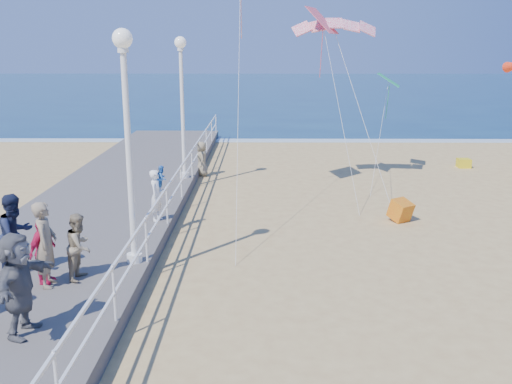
{
  "coord_description": "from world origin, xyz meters",
  "views": [
    {
      "loc": [
        -2.36,
        -12.62,
        5.3
      ],
      "look_at": [
        -2.5,
        2.0,
        1.6
      ],
      "focal_mm": 40.0,
      "sensor_mm": 36.0,
      "label": 1
    }
  ],
  "objects_px": {
    "box_kite": "(401,212)",
    "spectator_5": "(19,284)",
    "spectator_1": "(80,246)",
    "spectator_7": "(16,235)",
    "lamp_post_far": "(182,93)",
    "spectator_6": "(46,244)",
    "beach_chair_left": "(464,163)",
    "toddler_held": "(162,178)",
    "woman_holding_toddler": "(157,195)",
    "spectator_3": "(43,251)",
    "lamp_post_mid": "(127,124)",
    "beach_walker_c": "(202,159)"
  },
  "relations": [
    {
      "from": "spectator_6",
      "to": "box_kite",
      "type": "xyz_separation_m",
      "value": [
        8.87,
        5.98,
        -1.02
      ]
    },
    {
      "from": "spectator_1",
      "to": "spectator_7",
      "type": "relative_size",
      "value": 0.8
    },
    {
      "from": "woman_holding_toddler",
      "to": "spectator_1",
      "type": "xyz_separation_m",
      "value": [
        -0.9,
        -4.33,
        -0.02
      ]
    },
    {
      "from": "toddler_held",
      "to": "beach_chair_left",
      "type": "distance_m",
      "value": 15.49
    },
    {
      "from": "lamp_post_far",
      "to": "spectator_6",
      "type": "height_order",
      "value": "lamp_post_far"
    },
    {
      "from": "lamp_post_far",
      "to": "beach_walker_c",
      "type": "distance_m",
      "value": 3.6
    },
    {
      "from": "spectator_1",
      "to": "beach_walker_c",
      "type": "xyz_separation_m",
      "value": [
        1.42,
        12.04,
        -0.39
      ]
    },
    {
      "from": "lamp_post_far",
      "to": "spectator_7",
      "type": "height_order",
      "value": "lamp_post_far"
    },
    {
      "from": "spectator_1",
      "to": "spectator_7",
      "type": "xyz_separation_m",
      "value": [
        -1.45,
        0.2,
        0.19
      ]
    },
    {
      "from": "lamp_post_far",
      "to": "beach_walker_c",
      "type": "height_order",
      "value": "lamp_post_far"
    },
    {
      "from": "lamp_post_far",
      "to": "woman_holding_toddler",
      "type": "distance_m",
      "value": 6.19
    },
    {
      "from": "spectator_1",
      "to": "beach_chair_left",
      "type": "xyz_separation_m",
      "value": [
        13.19,
        13.99,
        -0.93
      ]
    },
    {
      "from": "lamp_post_mid",
      "to": "spectator_5",
      "type": "distance_m",
      "value": 4.37
    },
    {
      "from": "lamp_post_mid",
      "to": "spectator_6",
      "type": "relative_size",
      "value": 2.89
    },
    {
      "from": "lamp_post_mid",
      "to": "beach_walker_c",
      "type": "xyz_separation_m",
      "value": [
        0.47,
        11.06,
        -2.92
      ]
    },
    {
      "from": "spectator_1",
      "to": "spectator_3",
      "type": "bearing_deg",
      "value": 117.99
    },
    {
      "from": "spectator_3",
      "to": "spectator_6",
      "type": "distance_m",
      "value": 0.27
    },
    {
      "from": "beach_chair_left",
      "to": "spectator_3",
      "type": "bearing_deg",
      "value": -134.2
    },
    {
      "from": "beach_chair_left",
      "to": "lamp_post_mid",
      "type": "bearing_deg",
      "value": -133.28
    },
    {
      "from": "box_kite",
      "to": "spectator_5",
      "type": "bearing_deg",
      "value": -170.67
    },
    {
      "from": "spectator_1",
      "to": "spectator_3",
      "type": "xyz_separation_m",
      "value": [
        -0.7,
        -0.29,
        -0.01
      ]
    },
    {
      "from": "woman_holding_toddler",
      "to": "box_kite",
      "type": "xyz_separation_m",
      "value": [
        7.41,
        1.24,
        -0.85
      ]
    },
    {
      "from": "toddler_held",
      "to": "beach_walker_c",
      "type": "distance_m",
      "value": 7.63
    },
    {
      "from": "spectator_1",
      "to": "box_kite",
      "type": "bearing_deg",
      "value": -50.65
    },
    {
      "from": "spectator_3",
      "to": "spectator_5",
      "type": "height_order",
      "value": "spectator_5"
    },
    {
      "from": "beach_walker_c",
      "to": "box_kite",
      "type": "relative_size",
      "value": 2.48
    },
    {
      "from": "spectator_3",
      "to": "beach_chair_left",
      "type": "height_order",
      "value": "spectator_3"
    },
    {
      "from": "toddler_held",
      "to": "spectator_3",
      "type": "distance_m",
      "value": 5.1
    },
    {
      "from": "spectator_1",
      "to": "spectator_5",
      "type": "xyz_separation_m",
      "value": [
        -0.25,
        -2.52,
        0.2
      ]
    },
    {
      "from": "lamp_post_mid",
      "to": "spectator_7",
      "type": "distance_m",
      "value": 3.44
    },
    {
      "from": "toddler_held",
      "to": "spectator_1",
      "type": "relative_size",
      "value": 0.51
    },
    {
      "from": "spectator_7",
      "to": "beach_walker_c",
      "type": "bearing_deg",
      "value": 8.14
    },
    {
      "from": "spectator_7",
      "to": "beach_chair_left",
      "type": "height_order",
      "value": "spectator_7"
    },
    {
      "from": "lamp_post_mid",
      "to": "woman_holding_toddler",
      "type": "relative_size",
      "value": 3.54
    },
    {
      "from": "spectator_6",
      "to": "beach_chair_left",
      "type": "relative_size",
      "value": 3.35
    },
    {
      "from": "woman_holding_toddler",
      "to": "spectator_7",
      "type": "relative_size",
      "value": 0.81
    },
    {
      "from": "lamp_post_far",
      "to": "box_kite",
      "type": "relative_size",
      "value": 8.87
    },
    {
      "from": "spectator_6",
      "to": "spectator_3",
      "type": "bearing_deg",
      "value": 37.33
    },
    {
      "from": "toddler_held",
      "to": "spectator_1",
      "type": "xyz_separation_m",
      "value": [
        -1.05,
        -4.48,
        -0.49
      ]
    },
    {
      "from": "spectator_3",
      "to": "beach_chair_left",
      "type": "bearing_deg",
      "value": -30.13
    },
    {
      "from": "spectator_5",
      "to": "spectator_1",
      "type": "bearing_deg",
      "value": 0.64
    },
    {
      "from": "box_kite",
      "to": "beach_chair_left",
      "type": "relative_size",
      "value": 1.09
    },
    {
      "from": "box_kite",
      "to": "spectator_3",
      "type": "bearing_deg",
      "value": 179.01
    },
    {
      "from": "woman_holding_toddler",
      "to": "spectator_6",
      "type": "distance_m",
      "value": 4.96
    },
    {
      "from": "toddler_held",
      "to": "woman_holding_toddler",
      "type": "bearing_deg",
      "value": 145.55
    },
    {
      "from": "spectator_5",
      "to": "beach_walker_c",
      "type": "xyz_separation_m",
      "value": [
        1.67,
        14.56,
        -0.59
      ]
    },
    {
      "from": "lamp_post_mid",
      "to": "woman_holding_toddler",
      "type": "height_order",
      "value": "lamp_post_mid"
    },
    {
      "from": "woman_holding_toddler",
      "to": "toddler_held",
      "type": "height_order",
      "value": "toddler_held"
    },
    {
      "from": "woman_holding_toddler",
      "to": "spectator_1",
      "type": "relative_size",
      "value": 1.02
    },
    {
      "from": "spectator_1",
      "to": "lamp_post_far",
      "type": "bearing_deg",
      "value": 0.13
    }
  ]
}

